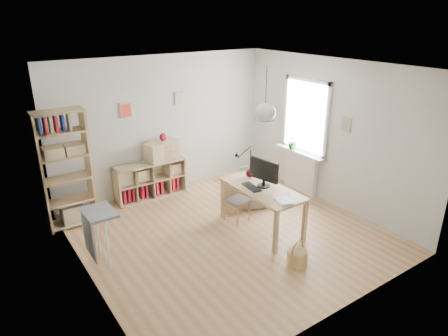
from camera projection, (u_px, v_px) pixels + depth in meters
ground at (229, 234)px, 6.60m from camera, size 4.50×4.50×0.00m
room_shell at (265, 112)px, 6.05m from camera, size 4.50×4.50×4.50m
window_unit at (306, 116)px, 7.67m from camera, size 0.07×1.16×1.46m
radiator at (301, 172)px, 8.07m from camera, size 0.10×0.80×0.80m
windowsill at (300, 153)px, 7.89m from camera, size 0.22×1.20×0.06m
desk at (262, 193)px, 6.54m from camera, size 0.70×1.50×0.75m
cube_shelf at (149, 182)px, 7.84m from camera, size 1.40×0.38×0.72m
tall_bookshelf at (64, 165)px, 6.52m from camera, size 0.80×0.38×2.00m
side_table at (96, 224)px, 5.55m from camera, size 0.40×0.55×0.85m
chair at (235, 197)px, 6.92m from camera, size 0.41×0.41×0.74m
wicker_basket at (297, 257)px, 5.74m from camera, size 0.29×0.29×0.41m
storage_chest at (259, 192)px, 7.62m from camera, size 0.87×0.91×0.67m
monitor at (264, 172)px, 6.45m from camera, size 0.21×0.53×0.47m
keyboard at (251, 187)px, 6.50m from camera, size 0.20×0.42×0.02m
task_lamp at (243, 159)px, 6.90m from camera, size 0.42×0.16×0.45m
yarn_ball at (250, 173)px, 6.91m from camera, size 0.14×0.14×0.14m
paper_tray at (284, 201)px, 6.01m from camera, size 0.28×0.32×0.03m
drawer_chest at (161, 151)px, 7.74m from camera, size 0.72×0.47×0.38m
red_vase at (163, 137)px, 7.67m from camera, size 0.13×0.13×0.16m
potted_plant at (293, 141)px, 7.96m from camera, size 0.34×0.31×0.31m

